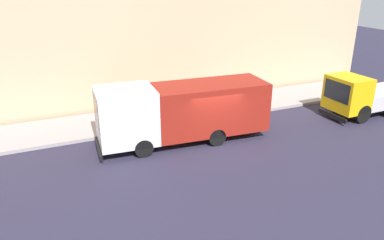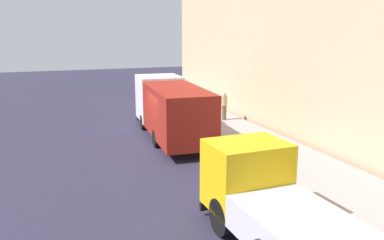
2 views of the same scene
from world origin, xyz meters
name	(u,v)px [view 1 (image 1 of 2)]	position (x,y,z in m)	size (l,w,h in m)	color
ground	(217,146)	(0.00, 0.00, 0.00)	(80.00, 80.00, 0.00)	#292539
sidewalk	(180,113)	(4.74, 0.00, 0.09)	(3.47, 30.00, 0.17)	#9B9391
building_facade	(165,29)	(6.97, 0.00, 4.60)	(0.50, 30.00, 9.20)	tan
large_utility_truck	(182,110)	(1.25, 1.23, 1.59)	(2.89, 8.36, 2.90)	white
small_flatbed_truck	(363,96)	(0.45, -9.56, 1.15)	(2.24, 5.38, 2.41)	#E5B20D
pedestrian_walking	(118,102)	(5.30, 3.43, 1.05)	(0.51, 0.51, 1.66)	brown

